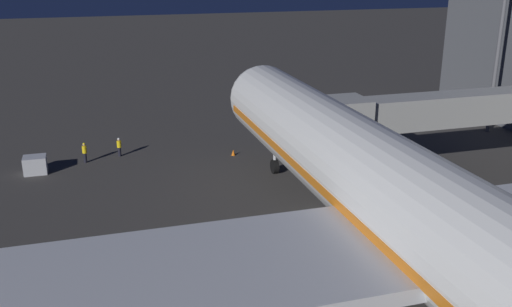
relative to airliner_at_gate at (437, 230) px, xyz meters
The scene contains 9 objects.
ground_plane 14.17m from the airliner_at_gate, 90.00° to the right, with size 320.00×320.00×0.00m, color #383533.
airliner_at_gate is the anchor object (origin of this frame).
jet_bridge 21.22m from the airliner_at_gate, 119.46° to the right, with size 19.08×3.40×7.23m.
apron_floodlight_mast 38.58m from the airliner_at_gate, 131.80° to the right, with size 2.90×0.50×18.20m.
baggage_container_far_row 35.10m from the airliner_at_gate, 56.06° to the right, with size 1.87×1.58×1.48m, color #B7BABF.
ground_crew_under_port_wing 33.96m from the airliner_at_gate, 68.60° to the right, with size 0.40×0.40×1.76m.
ground_crew_by_tug 34.36m from the airliner_at_gate, 63.23° to the right, with size 0.40×0.40×1.85m.
traffic_cone_nose_port 29.13m from the airliner_at_gate, 94.41° to the right, with size 0.36×0.36×0.55m, color orange.
traffic_cone_nose_starboard 29.13m from the airliner_at_gate, 85.59° to the right, with size 0.36×0.36×0.55m, color orange.
Camera 1 is at (14.58, 33.21, 17.20)m, focal length 40.31 mm.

